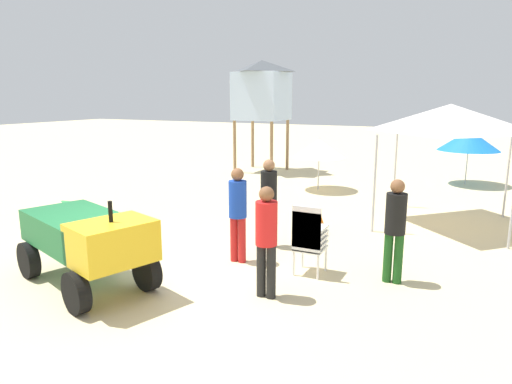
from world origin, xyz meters
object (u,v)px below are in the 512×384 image
(lifeguard_far_right, at_px, (269,197))
(beach_umbrella_left, at_px, (469,140))
(lifeguard_near_center, at_px, (266,235))
(surfboard_pile, at_px, (83,213))
(lifeguard_near_left, at_px, (238,209))
(lifeguard_tower, at_px, (262,90))
(traffic_cone_near, at_px, (318,220))
(utility_cart, at_px, (87,238))
(beach_umbrella_mid, at_px, (319,148))
(lifeguard_near_right, at_px, (395,224))
(popup_canopy, at_px, (450,118))
(stacked_plastic_chairs, at_px, (309,235))

(lifeguard_far_right, height_order, beach_umbrella_left, beach_umbrella_left)
(lifeguard_near_center, height_order, beach_umbrella_left, beach_umbrella_left)
(surfboard_pile, bearing_deg, lifeguard_near_left, -10.75)
(beach_umbrella_left, bearing_deg, lifeguard_tower, -176.67)
(lifeguard_near_center, relative_size, lifeguard_far_right, 0.96)
(lifeguard_far_right, xyz_separation_m, lifeguard_tower, (-4.10, 8.36, 2.14))
(lifeguard_near_left, relative_size, traffic_cone_near, 3.10)
(utility_cart, height_order, beach_umbrella_mid, beach_umbrella_mid)
(utility_cart, relative_size, lifeguard_near_center, 1.67)
(surfboard_pile, height_order, lifeguard_far_right, lifeguard_far_right)
(beach_umbrella_mid, bearing_deg, traffic_cone_near, -71.59)
(lifeguard_near_right, bearing_deg, lifeguard_near_center, -138.98)
(lifeguard_near_left, bearing_deg, popup_canopy, 53.91)
(traffic_cone_near, bearing_deg, popup_canopy, 39.20)
(lifeguard_tower, height_order, traffic_cone_near, lifeguard_tower)
(utility_cart, bearing_deg, popup_canopy, 53.10)
(popup_canopy, bearing_deg, surfboard_pile, -156.86)
(lifeguard_near_right, bearing_deg, stacked_plastic_chairs, -166.56)
(stacked_plastic_chairs, height_order, lifeguard_far_right, lifeguard_far_right)
(lifeguard_near_right, relative_size, traffic_cone_near, 3.04)
(lifeguard_near_center, bearing_deg, stacked_plastic_chairs, 75.54)
(lifeguard_near_left, distance_m, lifeguard_far_right, 1.03)
(utility_cart, xyz_separation_m, lifeguard_near_left, (1.57, 1.97, 0.20))
(lifeguard_far_right, bearing_deg, lifeguard_near_center, -66.45)
(lifeguard_near_right, bearing_deg, lifeguard_far_right, 163.09)
(lifeguard_near_right, xyz_separation_m, beach_umbrella_mid, (-3.40, 6.53, 0.37))
(utility_cart, bearing_deg, lifeguard_near_left, 51.42)
(lifeguard_far_right, xyz_separation_m, beach_umbrella_mid, (-0.89, 5.76, 0.33))
(lifeguard_far_right, xyz_separation_m, beach_umbrella_left, (3.29, 8.79, 0.49))
(beach_umbrella_mid, bearing_deg, lifeguard_near_left, -83.71)
(utility_cart, distance_m, popup_canopy, 7.95)
(stacked_plastic_chairs, height_order, lifeguard_near_center, lifeguard_near_center)
(utility_cart, height_order, lifeguard_near_left, lifeguard_near_left)
(lifeguard_near_left, bearing_deg, lifeguard_tower, 112.93)
(beach_umbrella_left, xyz_separation_m, traffic_cone_near, (-2.69, -7.48, -1.22))
(lifeguard_near_right, height_order, traffic_cone_near, lifeguard_near_right)
(lifeguard_near_center, xyz_separation_m, traffic_cone_near, (-0.34, 3.45, -0.69))
(surfboard_pile, height_order, lifeguard_near_left, lifeguard_near_left)
(lifeguard_near_center, height_order, lifeguard_near_right, lifeguard_near_right)
(utility_cart, bearing_deg, stacked_plastic_chairs, 33.15)
(lifeguard_near_center, xyz_separation_m, lifeguard_far_right, (-0.93, 2.14, 0.04))
(popup_canopy, bearing_deg, traffic_cone_near, -140.80)
(lifeguard_near_left, distance_m, lifeguard_near_right, 2.67)
(surfboard_pile, xyz_separation_m, popup_canopy, (7.84, 3.35, 2.27))
(lifeguard_near_right, height_order, beach_umbrella_left, beach_umbrella_left)
(stacked_plastic_chairs, bearing_deg, beach_umbrella_left, 78.08)
(lifeguard_near_left, xyz_separation_m, beach_umbrella_mid, (-0.75, 6.78, 0.35))
(surfboard_pile, distance_m, lifeguard_near_left, 4.89)
(surfboard_pile, relative_size, lifeguard_near_left, 1.50)
(lifeguard_near_right, distance_m, beach_umbrella_mid, 7.37)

